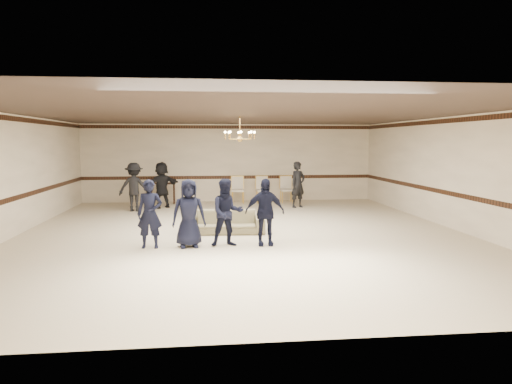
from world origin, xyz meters
TOP-DOWN VIEW (x-y plane):
  - room at (0.00, 0.00)m, footprint 12.01×14.01m
  - chair_rail at (0.00, 6.99)m, footprint 12.00×0.02m
  - crown_molding at (0.00, 6.99)m, footprint 12.00×0.02m
  - chandelier at (0.00, 1.00)m, footprint 0.94×0.94m
  - boy_a at (-2.30, -1.54)m, footprint 0.61×0.42m
  - boy_b at (-1.40, -1.54)m, footprint 0.84×0.59m
  - boy_c at (-0.50, -1.54)m, footprint 0.84×0.69m
  - boy_d at (0.40, -1.54)m, footprint 0.94×0.39m
  - settee at (-0.46, 0.09)m, footprint 2.15×0.94m
  - adult_left at (-3.53, 4.47)m, footprint 1.17×0.74m
  - adult_mid at (-2.63, 5.17)m, footprint 1.60×1.37m
  - adult_right at (2.47, 4.77)m, footprint 0.76×0.67m
  - banquet_chair_left at (0.30, 6.19)m, footprint 0.54×0.54m
  - banquet_chair_mid at (1.30, 6.19)m, footprint 0.57×0.57m
  - banquet_chair_right at (2.30, 6.19)m, footprint 0.54×0.54m
  - console_table at (-2.70, 6.39)m, footprint 1.05×0.52m

SIDE VIEW (x-z plane):
  - settee at x=-0.46m, z-range 0.00..0.62m
  - console_table at x=-2.70m, z-range 0.00..0.85m
  - banquet_chair_left at x=0.30m, z-range 0.00..1.07m
  - banquet_chair_mid at x=1.30m, z-range 0.00..1.07m
  - banquet_chair_right at x=2.30m, z-range 0.00..1.07m
  - boy_a at x=-2.30m, z-range 0.00..1.61m
  - boy_b at x=-1.40m, z-range 0.00..1.61m
  - boy_c at x=-0.50m, z-range 0.00..1.61m
  - boy_d at x=0.40m, z-range 0.00..1.61m
  - adult_left at x=-3.53m, z-range 0.00..1.74m
  - adult_mid at x=-2.63m, z-range 0.00..1.74m
  - adult_right at x=2.47m, z-range 0.00..1.74m
  - chair_rail at x=0.00m, z-range 0.93..1.07m
  - room at x=0.00m, z-range -0.01..3.20m
  - chandelier at x=0.00m, z-range 2.43..3.32m
  - crown_molding at x=0.00m, z-range 3.01..3.15m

